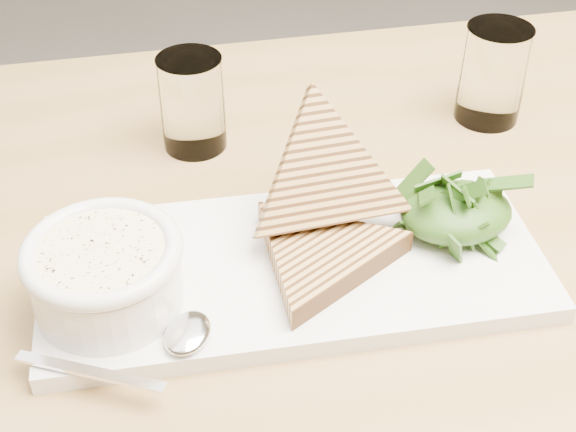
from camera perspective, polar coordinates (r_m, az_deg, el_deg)
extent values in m
cube|color=olive|center=(0.73, 5.74, -4.96)|extent=(1.38, 0.95, 0.04)
cube|color=white|center=(0.70, 0.39, -3.63)|extent=(0.44, 0.22, 0.02)
cylinder|color=white|center=(0.65, -12.75, -4.47)|extent=(0.12, 0.12, 0.05)
cylinder|color=beige|center=(0.64, -13.11, -2.59)|extent=(0.10, 0.10, 0.01)
torus|color=white|center=(0.63, -13.13, -2.46)|extent=(0.13, 0.13, 0.01)
ellipsoid|color=black|center=(0.72, 11.86, 0.26)|extent=(0.10, 0.08, 0.04)
ellipsoid|color=silver|center=(0.63, -7.15, -8.24)|extent=(0.05, 0.06, 0.01)
cube|color=silver|center=(0.62, -13.90, -10.69)|extent=(0.11, 0.07, 0.00)
cylinder|color=white|center=(0.84, -6.83, 7.97)|extent=(0.07, 0.07, 0.10)
cylinder|color=white|center=(0.91, 14.36, 9.76)|extent=(0.07, 0.07, 0.11)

